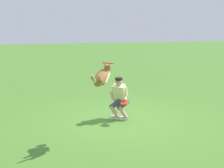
{
  "coord_description": "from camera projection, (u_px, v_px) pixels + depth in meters",
  "views": [
    {
      "loc": [
        1.91,
        7.78,
        2.92
      ],
      "look_at": [
        0.38,
        0.49,
        1.27
      ],
      "focal_mm": 46.02,
      "sensor_mm": 36.0,
      "label": 1
    }
  ],
  "objects": [
    {
      "name": "frisbee_flying",
      "position": [
        108.0,
        63.0,
        6.78
      ],
      "size": [
        0.35,
        0.34,
        0.07
      ],
      "primitive_type": "cylinder",
      "rotation": [
        -0.07,
        0.12,
        3.47
      ],
      "color": "red"
    },
    {
      "name": "frisbee_held",
      "position": [
        124.0,
        103.0,
        8.21
      ],
      "size": [
        0.3,
        0.29,
        0.06
      ],
      "primitive_type": "cylinder",
      "rotation": [
        0.07,
        0.1,
        1.83
      ],
      "color": "red",
      "rests_on": "person"
    },
    {
      "name": "dog",
      "position": [
        102.0,
        77.0,
        6.7
      ],
      "size": [
        0.63,
        0.92,
        0.53
      ],
      "rotation": [
        0.0,
        0.0,
        4.15
      ],
      "color": "olive"
    },
    {
      "name": "person",
      "position": [
        119.0,
        97.0,
        8.54
      ],
      "size": [
        0.63,
        0.71,
        1.29
      ],
      "rotation": [
        0.0,
        0.0,
        1.04
      ],
      "color": "silver",
      "rests_on": "ground_plane"
    },
    {
      "name": "ground_plane",
      "position": [
        121.0,
        122.0,
        8.45
      ],
      "size": [
        60.0,
        60.0,
        0.0
      ],
      "primitive_type": "plane",
      "color": "#497B2C"
    }
  ]
}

